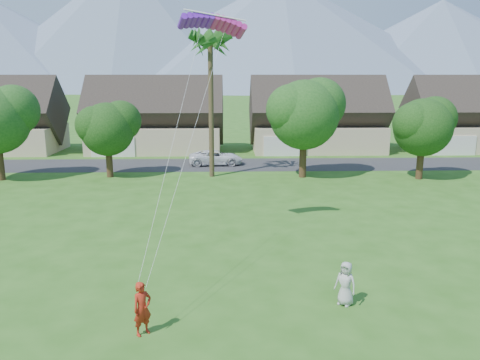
{
  "coord_description": "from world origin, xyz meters",
  "views": [
    {
      "loc": [
        -0.6,
        -12.21,
        8.78
      ],
      "look_at": [
        0.0,
        10.0,
        3.8
      ],
      "focal_mm": 35.0,
      "sensor_mm": 36.0,
      "label": 1
    }
  ],
  "objects_px": {
    "watcher": "(346,283)",
    "parafoil_kite": "(213,22)",
    "kite_flyer": "(142,309)",
    "parked_car": "(216,157)"
  },
  "relations": [
    {
      "from": "watcher",
      "to": "parafoil_kite",
      "type": "distance_m",
      "value": 14.14
    },
    {
      "from": "kite_flyer",
      "to": "watcher",
      "type": "xyz_separation_m",
      "value": [
        7.52,
        1.95,
        -0.08
      ]
    },
    {
      "from": "watcher",
      "to": "parafoil_kite",
      "type": "relative_size",
      "value": 0.5
    },
    {
      "from": "parked_car",
      "to": "parafoil_kite",
      "type": "relative_size",
      "value": 1.53
    },
    {
      "from": "parked_car",
      "to": "watcher",
      "type": "bearing_deg",
      "value": -172.6
    },
    {
      "from": "kite_flyer",
      "to": "parked_car",
      "type": "height_order",
      "value": "kite_flyer"
    },
    {
      "from": "parked_car",
      "to": "parafoil_kite",
      "type": "height_order",
      "value": "parafoil_kite"
    },
    {
      "from": "kite_flyer",
      "to": "parked_car",
      "type": "relative_size",
      "value": 0.36
    },
    {
      "from": "watcher",
      "to": "parked_car",
      "type": "relative_size",
      "value": 0.33
    },
    {
      "from": "kite_flyer",
      "to": "watcher",
      "type": "relative_size",
      "value": 1.09
    }
  ]
}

